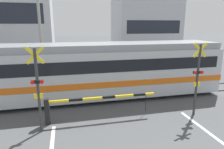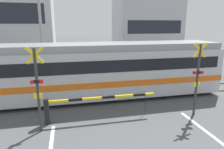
% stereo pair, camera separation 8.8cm
% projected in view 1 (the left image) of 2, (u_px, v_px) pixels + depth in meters
% --- Properties ---
extents(rail_track_near, '(50.00, 0.10, 0.08)m').
position_uv_depth(rail_track_near, '(111.00, 100.00, 11.44)').
color(rail_track_near, '#5B564C').
rests_on(rail_track_near, ground_plane).
extents(rail_track_far, '(50.00, 0.10, 0.08)m').
position_uv_depth(rail_track_far, '(106.00, 92.00, 12.80)').
color(rail_track_far, '#5B564C').
rests_on(rail_track_far, ground_plane).
extents(commuter_train, '(19.50, 2.78, 3.19)m').
position_uv_depth(commuter_train, '(53.00, 71.00, 11.03)').
color(commuter_train, '#B7BCC1').
rests_on(commuter_train, ground_plane).
extents(crossing_barrier_near, '(5.03, 0.20, 1.16)m').
position_uv_depth(crossing_barrier_near, '(81.00, 104.00, 8.83)').
color(crossing_barrier_near, black).
rests_on(crossing_barrier_near, ground_plane).
extents(crossing_barrier_far, '(5.03, 0.20, 1.16)m').
position_uv_depth(crossing_barrier_far, '(123.00, 70.00, 15.45)').
color(crossing_barrier_far, black).
rests_on(crossing_barrier_far, ground_plane).
extents(crossing_signal_left, '(0.68, 0.15, 3.45)m').
position_uv_depth(crossing_signal_left, '(38.00, 86.00, 7.65)').
color(crossing_signal_left, '#333333').
rests_on(crossing_signal_left, ground_plane).
extents(crossing_signal_right, '(0.68, 0.15, 3.45)m').
position_uv_depth(crossing_signal_right, '(197.00, 76.00, 9.20)').
color(crossing_signal_right, '#333333').
rests_on(crossing_signal_right, ground_plane).
extents(pedestrian, '(0.38, 0.23, 1.74)m').
position_uv_depth(pedestrian, '(88.00, 61.00, 18.35)').
color(pedestrian, brown).
rests_on(pedestrian, ground_plane).
extents(building_left_of_street, '(7.94, 5.17, 9.60)m').
position_uv_depth(building_left_of_street, '(13.00, 19.00, 21.28)').
color(building_left_of_street, '#B2B7BC').
rests_on(building_left_of_street, ground_plane).
extents(building_right_of_street, '(7.61, 5.17, 7.24)m').
position_uv_depth(building_right_of_street, '(145.00, 30.00, 24.89)').
color(building_right_of_street, '#B2B7BC').
rests_on(building_right_of_street, ground_plane).
extents(utility_pole_streetside, '(0.22, 0.22, 8.07)m').
position_uv_depth(utility_pole_streetside, '(40.00, 27.00, 15.69)').
color(utility_pole_streetside, gray).
rests_on(utility_pole_streetside, ground_plane).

